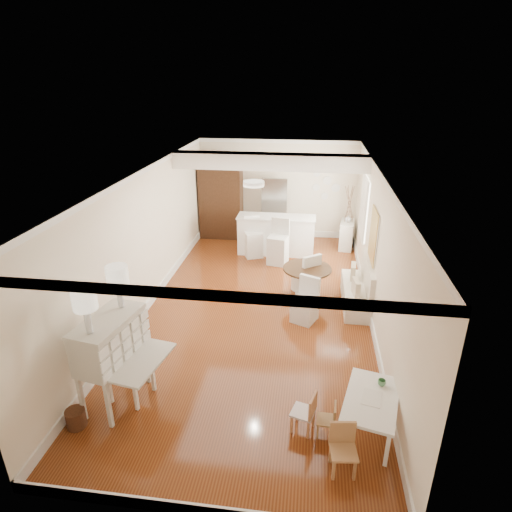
% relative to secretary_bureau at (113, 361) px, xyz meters
% --- Properties ---
extents(room, '(9.00, 9.04, 2.82)m').
position_rel_secretary_bureau_xyz_m(room, '(1.74, 3.19, 1.29)').
color(room, brown).
rests_on(room, ground).
extents(secretary_bureau, '(1.27, 1.28, 1.39)m').
position_rel_secretary_bureau_xyz_m(secretary_bureau, '(0.00, 0.00, 0.00)').
color(secretary_bureau, beige).
rests_on(secretary_bureau, ground).
extents(gustavian_armchair, '(0.68, 0.68, 1.00)m').
position_rel_secretary_bureau_xyz_m(gustavian_armchair, '(0.18, 0.10, -0.20)').
color(gustavian_armchair, white).
rests_on(gustavian_armchair, ground).
extents(wicker_basket, '(0.31, 0.31, 0.27)m').
position_rel_secretary_bureau_xyz_m(wicker_basket, '(-0.35, -0.57, -0.56)').
color(wicker_basket, '#482716').
rests_on(wicker_basket, ground).
extents(kids_table, '(0.90, 1.23, 0.55)m').
position_rel_secretary_bureau_xyz_m(kids_table, '(3.60, -0.13, -0.42)').
color(kids_table, white).
rests_on(kids_table, ground).
extents(kids_chair_a, '(0.26, 0.26, 0.51)m').
position_rel_secretary_bureau_xyz_m(kids_chair_a, '(3.02, -0.27, -0.44)').
color(kids_chair_a, '#987245').
rests_on(kids_chair_a, ground).
extents(kids_chair_b, '(0.37, 0.37, 0.62)m').
position_rel_secretary_bureau_xyz_m(kids_chair_b, '(2.72, -0.22, -0.39)').
color(kids_chair_b, tan).
rests_on(kids_chair_b, ground).
extents(kids_chair_c, '(0.35, 0.35, 0.65)m').
position_rel_secretary_bureau_xyz_m(kids_chair_c, '(3.22, -0.83, -0.37)').
color(kids_chair_c, tan).
rests_on(kids_chair_c, ground).
extents(banquette, '(0.52, 1.60, 0.98)m').
position_rel_secretary_bureau_xyz_m(banquette, '(3.69, 3.36, -0.21)').
color(banquette, silver).
rests_on(banquette, ground).
extents(dining_table, '(1.35, 1.35, 0.70)m').
position_rel_secretary_bureau_xyz_m(dining_table, '(2.67, 3.55, -0.35)').
color(dining_table, '#3F2614').
rests_on(dining_table, ground).
extents(slip_chair_near, '(0.56, 0.57, 0.89)m').
position_rel_secretary_bureau_xyz_m(slip_chair_near, '(2.66, 2.59, -0.25)').
color(slip_chair_near, white).
rests_on(slip_chair_near, ground).
extents(slip_chair_far, '(0.63, 0.64, 0.94)m').
position_rel_secretary_bureau_xyz_m(slip_chair_far, '(2.65, 3.81, -0.23)').
color(slip_chair_far, white).
rests_on(slip_chair_far, ground).
extents(breakfast_counter, '(2.05, 0.65, 1.03)m').
position_rel_secretary_bureau_xyz_m(breakfast_counter, '(1.80, 5.96, -0.18)').
color(breakfast_counter, white).
rests_on(breakfast_counter, ground).
extents(bar_stool_left, '(0.56, 0.56, 1.07)m').
position_rel_secretary_bureau_xyz_m(bar_stool_left, '(1.23, 5.65, -0.16)').
color(bar_stool_left, white).
rests_on(bar_stool_left, ground).
extents(bar_stool_right, '(0.54, 0.54, 1.15)m').
position_rel_secretary_bureau_xyz_m(bar_stool_right, '(1.91, 5.28, -0.12)').
color(bar_stool_right, silver).
rests_on(bar_stool_right, ground).
extents(pantry_cabinet, '(1.20, 0.60, 2.30)m').
position_rel_secretary_bureau_xyz_m(pantry_cabinet, '(0.10, 7.04, 0.45)').
color(pantry_cabinet, '#381E11').
rests_on(pantry_cabinet, ground).
extents(fridge, '(0.75, 0.65, 1.80)m').
position_rel_secretary_bureau_xyz_m(fridge, '(2.00, 7.01, 0.20)').
color(fridge, silver).
rests_on(fridge, ground).
extents(sideboard, '(0.44, 0.82, 0.75)m').
position_rel_secretary_bureau_xyz_m(sideboard, '(3.70, 6.62, -0.32)').
color(sideboard, silver).
rests_on(sideboard, ground).
extents(pencil_cup, '(0.13, 0.13, 0.09)m').
position_rel_secretary_bureau_xyz_m(pencil_cup, '(3.76, 0.15, -0.10)').
color(pencil_cup, '#5A9B65').
rests_on(pencil_cup, kids_table).
extents(branch_vase, '(0.21, 0.21, 0.18)m').
position_rel_secretary_bureau_xyz_m(branch_vase, '(3.70, 6.64, 0.14)').
color(branch_vase, silver).
rests_on(branch_vase, sideboard).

